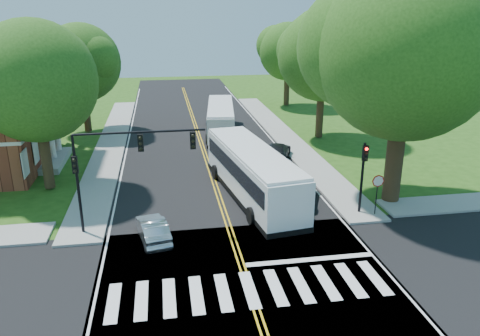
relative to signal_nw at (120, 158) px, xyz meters
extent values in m
plane|color=#234A12|center=(5.86, -6.43, -4.38)|extent=(140.00, 140.00, 0.00)
cube|color=black|center=(5.86, 11.57, -4.37)|extent=(14.00, 96.00, 0.01)
cube|color=black|center=(5.86, -6.43, -4.37)|extent=(60.00, 12.00, 0.01)
cube|color=gold|center=(5.86, 15.57, -4.36)|extent=(0.36, 70.00, 0.01)
cube|color=silver|center=(-0.94, 15.57, -4.36)|extent=(0.12, 70.00, 0.01)
cube|color=silver|center=(12.66, 15.57, -4.36)|extent=(0.12, 70.00, 0.01)
cube|color=silver|center=(5.86, -6.93, -4.36)|extent=(12.60, 3.00, 0.01)
cube|color=silver|center=(9.36, -4.83, -4.36)|extent=(6.60, 0.40, 0.01)
cube|color=gray|center=(-2.44, 18.57, -4.30)|extent=(2.60, 40.00, 0.15)
cube|color=gray|center=(14.16, 18.57, -4.30)|extent=(2.60, 40.00, 0.15)
cylinder|color=#362415|center=(16.86, 1.57, -1.23)|extent=(1.10, 1.10, 6.00)
sphere|color=#3C7221|center=(16.86, 1.57, 5.28)|extent=(10.80, 10.80, 10.80)
cylinder|color=#362415|center=(-5.64, 7.57, -1.83)|extent=(0.70, 0.70, 4.80)
sphere|color=#3C7221|center=(-5.64, 7.57, 3.17)|extent=(8.00, 8.00, 8.00)
cylinder|color=#362415|center=(-5.14, 23.57, -2.03)|extent=(0.70, 0.70, 4.40)
sphere|color=#3C7221|center=(-5.14, 23.57, 2.64)|extent=(7.60, 7.60, 7.60)
cylinder|color=#362415|center=(17.36, 17.57, -1.73)|extent=(0.70, 0.70, 5.00)
sphere|color=#3C7221|center=(17.36, 17.57, 3.50)|extent=(8.40, 8.40, 8.40)
cylinder|color=#362415|center=(18.36, 33.57, -2.03)|extent=(0.70, 0.70, 4.40)
sphere|color=#3C7221|center=(18.36, 33.57, 2.51)|extent=(7.20, 7.20, 7.20)
cube|color=silver|center=(-6.54, 13.57, 0.02)|extent=(1.40, 6.00, 0.45)
cube|color=gray|center=(-6.54, 13.57, -4.13)|extent=(1.80, 6.00, 0.50)
cylinder|color=silver|center=(-6.54, 11.37, -2.28)|extent=(0.50, 0.50, 4.20)
cylinder|color=silver|center=(-6.54, 13.57, -2.28)|extent=(0.50, 0.50, 4.20)
cylinder|color=silver|center=(-6.54, 15.77, -2.28)|extent=(0.50, 0.50, 4.20)
cylinder|color=black|center=(-2.34, 0.07, -1.93)|extent=(0.16, 0.16, 4.60)
cube|color=black|center=(-2.34, -0.08, -0.23)|extent=(0.30, 0.22, 0.95)
sphere|color=black|center=(-2.34, -0.22, 0.07)|extent=(0.18, 0.18, 0.18)
cylinder|color=black|center=(1.16, 0.07, 1.37)|extent=(7.00, 0.12, 0.12)
cube|color=black|center=(1.16, -0.08, 0.82)|extent=(0.30, 0.22, 0.95)
cube|color=black|center=(3.96, -0.08, 0.82)|extent=(0.30, 0.22, 0.95)
cylinder|color=black|center=(14.06, 0.07, -2.03)|extent=(0.16, 0.16, 4.40)
cube|color=black|center=(14.06, -0.08, -0.43)|extent=(0.30, 0.22, 0.95)
sphere|color=#FF0A05|center=(14.06, -0.22, -0.13)|extent=(0.18, 0.18, 0.18)
cylinder|color=black|center=(14.86, -0.43, -3.13)|extent=(0.06, 0.06, 2.20)
cylinder|color=#A50A07|center=(14.86, -0.46, -2.08)|extent=(0.76, 0.04, 0.76)
cube|color=silver|center=(8.05, 3.80, -2.69)|extent=(4.55, 13.03, 2.97)
cube|color=black|center=(8.05, 3.80, -2.15)|extent=(4.49, 12.15, 1.03)
cube|color=black|center=(7.13, 10.16, -2.31)|extent=(2.63, 0.48, 1.73)
cube|color=orange|center=(7.13, 10.16, -1.34)|extent=(1.83, 0.36, 0.35)
cube|color=black|center=(8.05, 3.80, -4.01)|extent=(4.62, 13.13, 0.32)
cube|color=silver|center=(8.05, 3.80, -1.14)|extent=(4.44, 12.64, 0.24)
cylinder|color=black|center=(8.84, 8.17, -3.85)|extent=(0.49, 1.08, 1.04)
cylinder|color=black|center=(6.06, 7.77, -3.85)|extent=(0.49, 1.08, 1.04)
cylinder|color=black|center=(10.00, 0.15, -3.85)|extent=(0.49, 1.08, 1.04)
cylinder|color=black|center=(7.21, -0.26, -3.85)|extent=(0.49, 1.08, 1.04)
cube|color=silver|center=(8.11, 20.60, -2.87)|extent=(3.88, 11.62, 2.66)
cube|color=black|center=(8.11, 20.60, -2.39)|extent=(3.85, 10.84, 0.92)
cube|color=black|center=(8.83, 26.31, -2.53)|extent=(2.36, 0.40, 1.55)
cube|color=orange|center=(8.83, 26.31, -1.66)|extent=(1.64, 0.31, 0.31)
cube|color=black|center=(8.11, 20.60, -4.05)|extent=(3.94, 11.73, 0.29)
cube|color=silver|center=(8.11, 20.60, -1.49)|extent=(3.79, 11.28, 0.21)
cylinder|color=black|center=(9.83, 24.18, -3.90)|extent=(0.42, 0.96, 0.93)
cylinder|color=black|center=(7.33, 24.50, -3.90)|extent=(0.42, 0.96, 0.93)
cylinder|color=black|center=(8.91, 16.99, -3.90)|extent=(0.42, 0.96, 0.93)
cylinder|color=black|center=(6.42, 17.31, -3.90)|extent=(0.42, 0.96, 0.93)
imported|color=#B1B4B9|center=(1.54, -1.36, -3.73)|extent=(2.09, 4.08, 1.28)
imported|color=#ADB0B4|center=(10.97, 2.76, -3.74)|extent=(3.59, 4.94, 1.25)
imported|color=black|center=(11.70, 11.58, -3.67)|extent=(3.52, 5.16, 1.39)
camera|label=1|loc=(2.39, -24.77, 7.66)|focal=35.00mm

